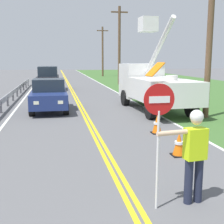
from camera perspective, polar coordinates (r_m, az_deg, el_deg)
centerline_yellow_left at (r=20.49m, az=-7.03°, el=2.38°), size 0.11×110.00×0.01m
centerline_yellow_right at (r=20.51m, az=-6.52°, el=2.40°), size 0.11×110.00×0.01m
edge_line_right at (r=21.05m, az=3.06°, el=2.65°), size 0.12×110.00×0.01m
edge_line_left at (r=20.57m, az=-16.83°, el=2.05°), size 0.12×110.00×0.01m
flagger_worker at (r=5.85m, az=15.55°, el=-7.15°), size 1.08×0.29×1.83m
stop_sign_paddle at (r=5.31m, az=8.94°, el=-1.27°), size 0.56×0.04×2.33m
utility_bucket_truck at (r=16.40m, az=7.72°, el=5.34°), size 2.67×6.91×5.02m
oncoming_sedan_nearest at (r=16.17m, az=-11.98°, el=3.13°), size 1.93×4.12×1.70m
oncoming_suv_second at (r=27.22m, az=-12.13°, el=6.37°), size 1.97×4.63×2.10m
utility_pole_near at (r=14.72m, az=18.38°, el=16.10°), size 1.80×0.28×8.44m
utility_pole_mid at (r=32.61m, az=1.41°, el=12.84°), size 1.80×0.28×8.20m
utility_pole_far at (r=47.99m, az=-1.82°, el=11.68°), size 1.80×0.28×7.70m
traffic_cone_lead at (r=8.77m, az=12.71°, el=-6.07°), size 0.40×0.40×0.70m
traffic_cone_mid at (r=11.22m, az=8.62°, el=-2.38°), size 0.40×0.40×0.70m
guardrail_left_shoulder at (r=17.37m, az=-19.99°, el=2.17°), size 0.10×32.00×0.71m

